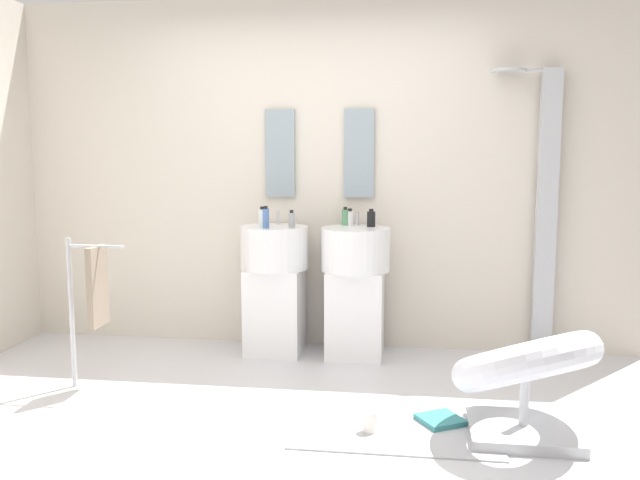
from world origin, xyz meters
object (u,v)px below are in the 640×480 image
Objects in this scene: coffee_mug at (370,421)px; soap_bottle_green at (345,217)px; soap_bottle_white at (350,218)px; soap_bottle_clear at (263,218)px; pedestal_sink_left at (275,284)px; towel_rack at (93,290)px; pedestal_sink_right at (355,286)px; lounge_chair at (525,372)px; magazine_teal at (440,420)px; shower_column at (544,208)px; soap_bottle_blue at (266,218)px; soap_bottle_black at (371,219)px; soap_bottle_grey at (292,220)px.

coffee_mug is 1.80m from soap_bottle_green.
soap_bottle_white is 0.81× the size of soap_bottle_clear.
soap_bottle_white is at bearing 17.05° from pedestal_sink_left.
pedestal_sink_right is at bearing 30.14° from towel_rack.
soap_bottle_white is (1.49, 1.06, 0.36)m from towel_rack.
lounge_chair is 1.90m from soap_bottle_white.
soap_bottle_green is (0.56, 0.25, -0.01)m from soap_bottle_clear.
pedestal_sink_left is at bearing 103.22° from magazine_teal.
soap_bottle_clear reaches higher than pedestal_sink_right.
coffee_mug is (0.80, -1.36, -0.45)m from pedestal_sink_left.
soap_bottle_clear is (-1.65, 1.19, 0.66)m from lounge_chair.
shower_column is 1.89m from magazine_teal.
lounge_chair is 0.54m from magazine_teal.
magazine_teal is at bearing -41.50° from soap_bottle_clear.
soap_bottle_blue reaches higher than towel_rack.
soap_bottle_blue is (-0.73, -0.20, 0.01)m from soap_bottle_black.
soap_bottle_blue is 0.60m from soap_bottle_green.
soap_bottle_white is at bearing 152.02° from soap_bottle_black.
towel_rack is 1.95m from soap_bottle_black.
coffee_mug is at bearing -174.61° from lounge_chair.
soap_bottle_blue is (-1.20, 1.06, 0.99)m from magazine_teal.
soap_bottle_white is (-0.06, 0.16, 0.48)m from pedestal_sink_right.
towel_rack is 4.43× the size of magazine_teal.
soap_bottle_black reaches higher than pedestal_sink_left.
soap_bottle_white reaches higher than pedestal_sink_right.
soap_bottle_white is 0.91× the size of soap_bottle_green.
lounge_chair is at bearing -44.46° from magazine_teal.
soap_bottle_grey reaches higher than lounge_chair.
pedestal_sink_right is 0.51m from soap_bottle_white.
pedestal_sink_right is 0.66m from soap_bottle_grey.
pedestal_sink_right is at bearing 84.55° from magazine_teal.
towel_rack is at bearing -144.51° from soap_bottle_white.
lounge_chair is 5.13× the size of magazine_teal.
towel_rack is 1.83m from soap_bottle_green.
shower_column is 2.16× the size of towel_rack.
pedestal_sink_right is 0.94× the size of lounge_chair.
pedestal_sink_right is 0.51× the size of shower_column.
towel_rack is 2.23m from magazine_teal.
soap_bottle_clear is (-0.06, -0.10, 0.49)m from pedestal_sink_left.
towel_rack is 1.26m from soap_bottle_clear.
lounge_chair is 1.75m from soap_bottle_black.
shower_column is 1.80m from soap_bottle_grey.
coffee_mug is at bearing -55.76° from soap_bottle_clear.
shower_column reaches higher than soap_bottle_black.
pedestal_sink_left is 6.83× the size of soap_bottle_clear.
soap_bottle_black is at bearing -20.89° from soap_bottle_green.
magazine_teal is 0.41m from coffee_mug.
shower_column is 13.49× the size of soap_bottle_clear.
soap_bottle_black is (0.70, 0.08, 0.48)m from pedestal_sink_left.
soap_bottle_blue reaches higher than soap_bottle_green.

